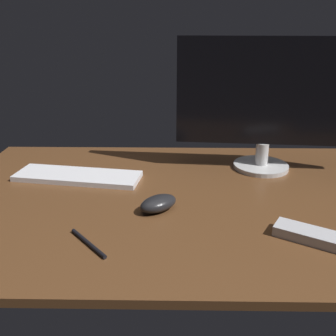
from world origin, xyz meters
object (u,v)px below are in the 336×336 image
(computer_mouse, at_px, (158,203))
(pen, at_px, (88,243))
(tv_remote, at_px, (313,236))
(keyboard, at_px, (78,176))
(monitor, at_px, (267,101))

(computer_mouse, height_order, pen, computer_mouse)
(computer_mouse, distance_m, pen, 0.22)
(tv_remote, bearing_deg, keyboard, -179.07)
(monitor, height_order, keyboard, monitor)
(monitor, xyz_separation_m, pen, (-0.47, -0.46, -0.22))
(monitor, xyz_separation_m, tv_remote, (0.02, -0.44, -0.21))
(computer_mouse, xyz_separation_m, pen, (-0.14, -0.16, -0.01))
(tv_remote, relative_size, pen, 1.21)
(monitor, height_order, pen, monitor)
(monitor, distance_m, computer_mouse, 0.49)
(monitor, relative_size, computer_mouse, 5.38)
(computer_mouse, height_order, tv_remote, computer_mouse)
(monitor, distance_m, keyboard, 0.63)
(monitor, height_order, computer_mouse, monitor)
(pen, bearing_deg, monitor, 92.93)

